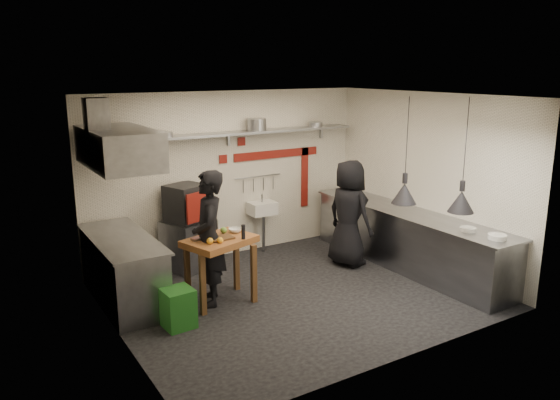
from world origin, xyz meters
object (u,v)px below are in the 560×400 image
chef_right (349,213)px  oven_stand (189,244)px  prep_table (220,270)px  chef_left (209,238)px  combi_oven (186,203)px  green_bin (178,308)px

chef_right → oven_stand: bearing=53.2°
prep_table → chef_right: bearing=-11.6°
chef_left → chef_right: (2.56, 0.20, -0.06)m
prep_table → chef_left: 0.49m
oven_stand → chef_left: chef_left is taller
combi_oven → chef_right: chef_right is taller
chef_left → prep_table: bearing=98.2°
combi_oven → prep_table: 1.59m
green_bin → chef_right: chef_right is taller
oven_stand → combi_oven: bearing=167.5°
combi_oven → oven_stand: bearing=-12.5°
green_bin → prep_table: 0.91m
combi_oven → chef_right: (2.31, -1.21, -0.22)m
oven_stand → chef_right: chef_right is taller
combi_oven → prep_table: bearing=-115.8°
green_bin → combi_oven: bearing=64.3°
chef_right → green_bin: bearing=92.6°
combi_oven → chef_left: bearing=-121.5°
combi_oven → prep_table: (-0.11, -1.45, -0.63)m
oven_stand → combi_oven: combi_oven is taller
oven_stand → chef_right: 2.64m
oven_stand → green_bin: oven_stand is taller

